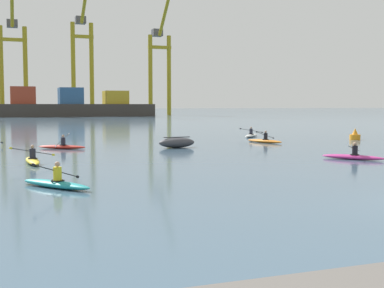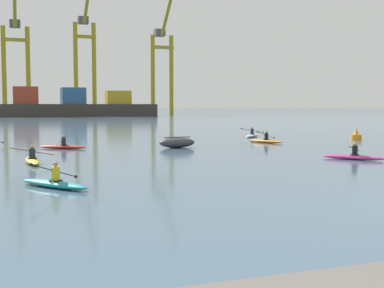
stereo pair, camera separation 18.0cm
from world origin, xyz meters
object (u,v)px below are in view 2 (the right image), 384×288
(gantry_crane_east, at_px, (163,58))
(kayak_magenta, at_px, (353,156))
(container_barge, at_px, (72,106))
(channel_buoy, at_px, (356,136))
(gantry_crane_east_mid, at_px, (85,52))
(gantry_crane_west_mid, at_px, (16,54))
(kayak_yellow, at_px, (32,160))
(capsized_dinghy, at_px, (177,143))
(kayak_teal, at_px, (54,183))
(kayak_orange, at_px, (265,141))
(kayak_red, at_px, (63,146))
(kayak_white, at_px, (252,135))

(gantry_crane_east, relative_size, kayak_magenta, 11.65)
(container_barge, bearing_deg, channel_buoy, -82.45)
(gantry_crane_east_mid, distance_m, kayak_magenta, 122.30)
(channel_buoy, xyz_separation_m, kayak_magenta, (-10.08, -12.92, -0.19))
(container_barge, xyz_separation_m, kayak_magenta, (2.78, -109.90, -2.37))
(gantry_crane_west_mid, height_order, kayak_yellow, gantry_crane_west_mid)
(capsized_dinghy, xyz_separation_m, kayak_magenta, (6.66, -10.49, -0.18))
(gantry_crane_east, distance_m, kayak_magenta, 121.08)
(kayak_magenta, bearing_deg, channel_buoy, 52.05)
(container_barge, xyz_separation_m, channel_buoy, (12.85, -96.98, -2.18))
(gantry_crane_east, xyz_separation_m, channel_buoy, (-13.45, -104.75, -15.94))
(kayak_teal, bearing_deg, gantry_crane_east, 72.01)
(gantry_crane_east_mid, bearing_deg, kayak_magenta, -91.02)
(capsized_dinghy, distance_m, kayak_orange, 8.18)
(kayak_orange, bearing_deg, kayak_teal, -135.87)
(kayak_red, bearing_deg, kayak_orange, 1.00)
(kayak_orange, bearing_deg, gantry_crane_east, 78.04)
(kayak_white, height_order, kayak_magenta, same)
(gantry_crane_west_mid, distance_m, gantry_crane_east_mid, 18.21)
(kayak_magenta, bearing_deg, gantry_crane_west_mid, 97.53)
(gantry_crane_east_mid, relative_size, kayak_yellow, 10.62)
(kayak_orange, bearing_deg, gantry_crane_west_mid, 99.03)
(container_barge, xyz_separation_m, gantry_crane_west_mid, (-13.24, 11.31, 13.99))
(kayak_red, xyz_separation_m, kayak_yellow, (-2.26, -8.28, 0.00))
(capsized_dinghy, bearing_deg, kayak_magenta, -57.58)
(container_barge, distance_m, kayak_orange, 97.48)
(gantry_crane_east_mid, distance_m, kayak_yellow, 119.80)
(kayak_red, bearing_deg, container_barge, 83.30)
(container_barge, bearing_deg, gantry_crane_east_mid, 66.08)
(channel_buoy, xyz_separation_m, kayak_white, (-6.59, 6.42, -0.19))
(gantry_crane_east, distance_m, kayak_teal, 129.23)
(kayak_red, relative_size, kayak_yellow, 0.94)
(gantry_crane_west_mid, bearing_deg, kayak_red, -89.07)
(capsized_dinghy, bearing_deg, kayak_white, 41.08)
(kayak_orange, relative_size, kayak_white, 1.17)
(gantry_crane_west_mid, relative_size, kayak_magenta, 11.28)
(container_barge, height_order, gantry_crane_west_mid, gantry_crane_west_mid)
(gantry_crane_east_mid, bearing_deg, capsized_dinghy, -94.56)
(kayak_white, distance_m, kayak_magenta, 19.65)
(capsized_dinghy, height_order, kayak_red, kayak_red)
(container_barge, xyz_separation_m, capsized_dinghy, (-3.89, -99.41, -2.19))
(kayak_teal, bearing_deg, container_barge, 83.36)
(capsized_dinghy, bearing_deg, kayak_yellow, -146.53)
(container_barge, relative_size, gantry_crane_west_mid, 1.21)
(capsized_dinghy, bearing_deg, container_barge, 87.76)
(kayak_magenta, bearing_deg, kayak_yellow, 166.44)
(channel_buoy, bearing_deg, kayak_white, 135.78)
(gantry_crane_east_mid, bearing_deg, kayak_red, -98.58)
(gantry_crane_east, bearing_deg, capsized_dinghy, -105.73)
(gantry_crane_east, relative_size, capsized_dinghy, 13.42)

